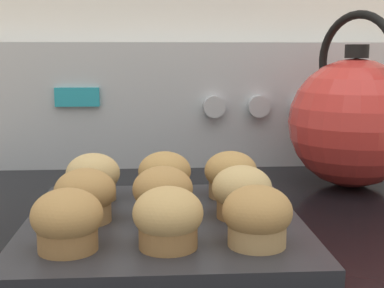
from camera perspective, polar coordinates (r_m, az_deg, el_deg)
control_panel at (r=0.96m, az=-1.27°, el=4.20°), size 0.78×0.07×0.22m
muffin_pan at (r=0.60m, az=-3.01°, el=-8.99°), size 0.30×0.30×0.02m
muffin_r0_c0 at (r=0.51m, az=-13.17°, el=-7.98°), size 0.07×0.07×0.06m
muffin_r0_c1 at (r=0.50m, az=-2.57°, el=-7.95°), size 0.07×0.07×0.06m
muffin_r0_c2 at (r=0.51m, az=6.97°, el=-7.73°), size 0.07×0.07×0.06m
muffin_r1_c0 at (r=0.59m, az=-11.33°, el=-5.46°), size 0.07×0.07×0.06m
muffin_r1_c1 at (r=0.59m, az=-3.14°, el=-5.30°), size 0.07×0.07×0.06m
muffin_r1_c2 at (r=0.60m, az=5.34°, el=-5.18°), size 0.07×0.07×0.06m
muffin_r2_c0 at (r=0.67m, az=-10.50°, el=-3.53°), size 0.07×0.07×0.06m
muffin_r2_c1 at (r=0.68m, az=-2.93°, el=-3.36°), size 0.07×0.07×0.06m
muffin_r2_c2 at (r=0.68m, az=4.15°, el=-3.31°), size 0.07×0.07×0.06m
tea_kettle at (r=0.84m, az=16.76°, el=2.43°), size 0.19×0.22×0.26m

